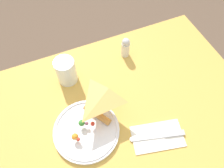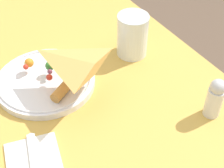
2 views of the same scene
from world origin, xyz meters
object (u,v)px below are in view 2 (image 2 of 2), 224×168
milk_glass (132,36)px  dining_table (68,130)px  salt_shaker (215,98)px  plate_pizza (45,79)px

milk_glass → dining_table: bearing=107.6°
milk_glass → salt_shaker: (-0.27, -0.03, -0.01)m
dining_table → milk_glass: size_ratio=10.38×
salt_shaker → milk_glass: bearing=6.1°
plate_pizza → dining_table: bearing=-171.7°
milk_glass → plate_pizza: bearing=88.9°
dining_table → milk_glass: (0.07, -0.23, 0.16)m
dining_table → plate_pizza: bearing=8.3°
plate_pizza → milk_glass: bearing=-91.1°
dining_table → plate_pizza: (0.08, 0.01, 0.12)m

